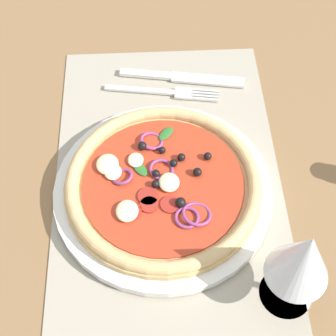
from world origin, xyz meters
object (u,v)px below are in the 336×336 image
at_px(plate, 163,191).
at_px(fork, 168,92).
at_px(knife, 183,78).
at_px(wine_glass, 303,259).
at_px(pizza, 163,184).

distance_m(plate, fork, 0.19).
height_order(knife, wine_glass, wine_glass).
relative_size(plate, fork, 1.64).
distance_m(pizza, fork, 0.19).
xyz_separation_m(plate, fork, (-0.18, 0.02, -0.00)).
bearing_deg(fork, plate, -86.08).
xyz_separation_m(fork, knife, (-0.03, 0.03, 0.00)).
bearing_deg(fork, knife, 58.92).
distance_m(fork, wine_glass, 0.37).
bearing_deg(fork, pizza, -86.29).
height_order(fork, knife, knife).
xyz_separation_m(pizza, knife, (-0.22, 0.04, -0.02)).
relative_size(fork, knife, 0.90).
distance_m(plate, pizza, 0.02).
height_order(plate, fork, plate).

